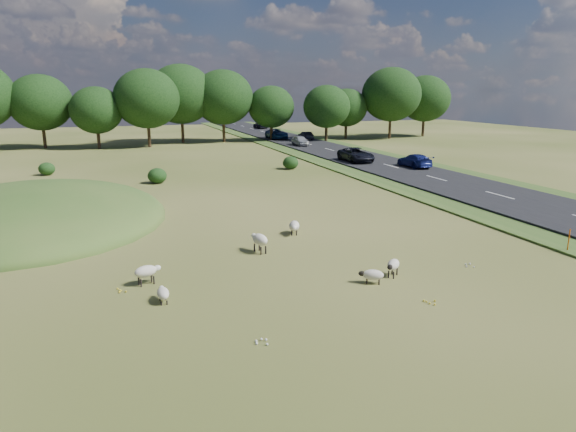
% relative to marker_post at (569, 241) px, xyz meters
% --- Properties ---
extents(ground, '(160.00, 160.00, 0.00)m').
position_rel_marker_post_xyz_m(ground, '(-14.03, 23.78, -0.60)').
color(ground, '#3A4B17').
rests_on(ground, ground).
extents(mound, '(16.00, 20.00, 4.00)m').
position_rel_marker_post_xyz_m(mound, '(-26.03, 15.78, -0.60)').
color(mound, '#33561E').
rests_on(mound, ground).
extents(road, '(8.00, 150.00, 0.25)m').
position_rel_marker_post_xyz_m(road, '(5.97, 33.78, -0.47)').
color(road, black).
rests_on(road, ground).
extents(treeline, '(96.28, 14.66, 11.70)m').
position_rel_marker_post_xyz_m(treeline, '(-15.09, 59.21, 5.97)').
color(treeline, black).
rests_on(treeline, ground).
extents(shrubs, '(24.66, 9.38, 1.33)m').
position_rel_marker_post_xyz_m(shrubs, '(-15.56, 30.17, 0.04)').
color(shrubs, black).
rests_on(shrubs, ground).
extents(marker_post, '(0.06, 0.06, 1.20)m').
position_rel_marker_post_xyz_m(marker_post, '(0.00, 0.00, 0.00)').
color(marker_post, '#D8590C').
rests_on(marker_post, ground).
extents(sheep_0, '(1.08, 0.82, 0.61)m').
position_rel_marker_post_xyz_m(sheep_0, '(-11.19, -0.67, -0.22)').
color(sheep_0, beige).
rests_on(sheep_0, ground).
extents(sheep_1, '(0.45, 1.01, 0.58)m').
position_rel_marker_post_xyz_m(sheep_1, '(-19.62, 0.13, -0.23)').
color(sheep_1, beige).
rests_on(sheep_1, ground).
extents(sheep_2, '(0.83, 1.37, 0.95)m').
position_rel_marker_post_xyz_m(sheep_2, '(-14.49, 4.90, 0.07)').
color(sheep_2, beige).
rests_on(sheep_2, ground).
extents(sheep_3, '(1.19, 0.78, 0.83)m').
position_rel_marker_post_xyz_m(sheep_3, '(-20.08, 2.23, -0.02)').
color(sheep_3, beige).
rests_on(sheep_3, ground).
extents(sheep_4, '(1.00, 0.97, 0.77)m').
position_rel_marker_post_xyz_m(sheep_4, '(-9.98, -0.24, -0.06)').
color(sheep_4, beige).
rests_on(sheep_4, ground).
extents(sheep_5, '(0.90, 1.34, 0.74)m').
position_rel_marker_post_xyz_m(sheep_5, '(-11.75, 7.50, -0.13)').
color(sheep_5, beige).
rests_on(sheep_5, ground).
extents(car_0, '(2.45, 5.32, 1.48)m').
position_rel_marker_post_xyz_m(car_0, '(4.07, 32.08, 0.39)').
color(car_0, black).
rests_on(car_0, road).
extents(car_3, '(1.84, 4.53, 1.31)m').
position_rel_marker_post_xyz_m(car_3, '(7.87, 26.41, 0.31)').
color(car_3, navy).
rests_on(car_3, road).
extents(car_4, '(1.61, 4.00, 1.36)m').
position_rel_marker_post_xyz_m(car_4, '(4.07, 49.84, 0.33)').
color(car_4, '#A0A2A7').
rests_on(car_4, road).
extents(car_5, '(2.02, 4.97, 1.44)m').
position_rel_marker_post_xyz_m(car_5, '(7.87, 84.01, 0.37)').
color(car_5, black).
rests_on(car_5, road).
extents(car_6, '(1.31, 3.77, 1.24)m').
position_rel_marker_post_xyz_m(car_6, '(7.87, 57.74, 0.27)').
color(car_6, black).
rests_on(car_6, road).
extents(car_7, '(2.56, 5.56, 1.54)m').
position_rel_marker_post_xyz_m(car_7, '(4.07, 60.87, 0.42)').
color(car_7, navy).
rests_on(car_7, road).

